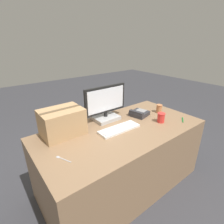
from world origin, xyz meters
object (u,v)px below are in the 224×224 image
(desk_phone, at_px, (139,113))
(paper_cup_right, at_px, (159,109))
(cardboard_box, at_px, (62,122))
(monitor, at_px, (105,106))
(spoon, at_px, (61,158))
(paper_cup_left, at_px, (161,118))
(pen_marker, at_px, (183,120))
(keyboard, at_px, (119,129))

(desk_phone, height_order, paper_cup_right, paper_cup_right)
(paper_cup_right, xyz_separation_m, cardboard_box, (-1.20, 0.24, 0.08))
(cardboard_box, bearing_deg, paper_cup_right, -11.17)
(monitor, height_order, spoon, monitor)
(paper_cup_left, bearing_deg, monitor, 135.96)
(desk_phone, height_order, pen_marker, desk_phone)
(keyboard, relative_size, desk_phone, 1.87)
(paper_cup_left, bearing_deg, keyboard, 163.50)
(spoon, bearing_deg, monitor, -86.30)
(keyboard, bearing_deg, desk_phone, 18.82)
(cardboard_box, distance_m, pen_marker, 1.36)
(keyboard, relative_size, spoon, 3.13)
(paper_cup_left, height_order, pen_marker, paper_cup_left)
(monitor, xyz_separation_m, spoon, (-0.71, -0.37, -0.17))
(desk_phone, bearing_deg, cardboard_box, 157.47)
(monitor, distance_m, spoon, 0.82)
(keyboard, xyz_separation_m, paper_cup_left, (0.49, -0.15, 0.04))
(monitor, height_order, keyboard, monitor)
(keyboard, height_order, pen_marker, keyboard)
(keyboard, relative_size, paper_cup_left, 4.20)
(keyboard, relative_size, pen_marker, 4.06)
(keyboard, bearing_deg, spoon, -172.31)
(desk_phone, distance_m, spoon, 1.13)
(keyboard, distance_m, desk_phone, 0.45)
(paper_cup_right, bearing_deg, pen_marker, -83.77)
(spoon, bearing_deg, paper_cup_left, -117.49)
(desk_phone, height_order, paper_cup_left, paper_cup_left)
(spoon, bearing_deg, keyboard, -107.72)
(monitor, bearing_deg, spoon, -152.38)
(monitor, distance_m, paper_cup_right, 0.72)
(paper_cup_right, height_order, cardboard_box, cardboard_box)
(spoon, relative_size, pen_marker, 1.30)
(monitor, xyz_separation_m, keyboard, (-0.03, -0.30, -0.16))
(monitor, height_order, pen_marker, monitor)
(paper_cup_right, relative_size, spoon, 0.73)
(paper_cup_left, relative_size, spoon, 0.75)
(monitor, distance_m, desk_phone, 0.45)
(monitor, bearing_deg, cardboard_box, -178.30)
(spoon, height_order, cardboard_box, cardboard_box)
(desk_phone, bearing_deg, keyboard, -176.20)
(keyboard, distance_m, paper_cup_right, 0.71)
(paper_cup_right, height_order, pen_marker, paper_cup_right)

